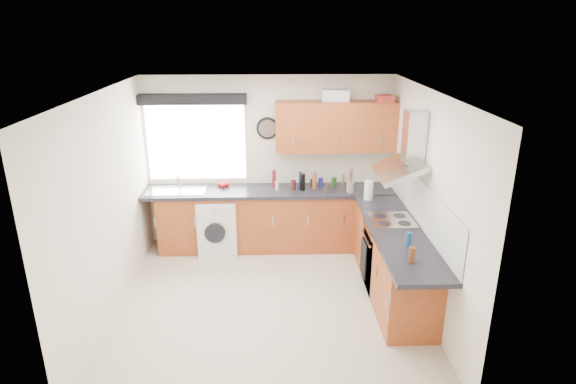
{
  "coord_description": "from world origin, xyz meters",
  "views": [
    {
      "loc": [
        0.06,
        -5.05,
        3.19
      ],
      "look_at": [
        0.25,
        0.85,
        1.1
      ],
      "focal_mm": 30.0,
      "sensor_mm": 36.0,
      "label": 1
    }
  ],
  "objects_px": {
    "oven": "(389,256)",
    "washing_machine": "(217,225)",
    "upper_cabinets": "(336,126)",
    "extractor_hood": "(406,152)"
  },
  "relations": [
    {
      "from": "washing_machine",
      "to": "extractor_hood",
      "type": "bearing_deg",
      "value": -29.77
    },
    {
      "from": "washing_machine",
      "to": "oven",
      "type": "bearing_deg",
      "value": -30.73
    },
    {
      "from": "extractor_hood",
      "to": "upper_cabinets",
      "type": "height_order",
      "value": "upper_cabinets"
    },
    {
      "from": "extractor_hood",
      "to": "upper_cabinets",
      "type": "relative_size",
      "value": 0.46
    },
    {
      "from": "oven",
      "to": "washing_machine",
      "type": "height_order",
      "value": "oven"
    },
    {
      "from": "extractor_hood",
      "to": "washing_machine",
      "type": "xyz_separation_m",
      "value": [
        -2.36,
        1.1,
        -1.37
      ]
    },
    {
      "from": "oven",
      "to": "washing_machine",
      "type": "bearing_deg",
      "value": 154.09
    },
    {
      "from": "oven",
      "to": "upper_cabinets",
      "type": "xyz_separation_m",
      "value": [
        -0.55,
        1.32,
        1.38
      ]
    },
    {
      "from": "oven",
      "to": "upper_cabinets",
      "type": "relative_size",
      "value": 0.5
    },
    {
      "from": "upper_cabinets",
      "to": "oven",
      "type": "bearing_deg",
      "value": -67.46
    }
  ]
}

